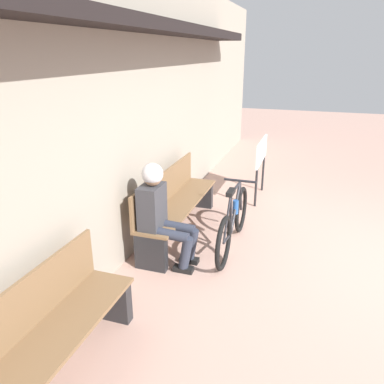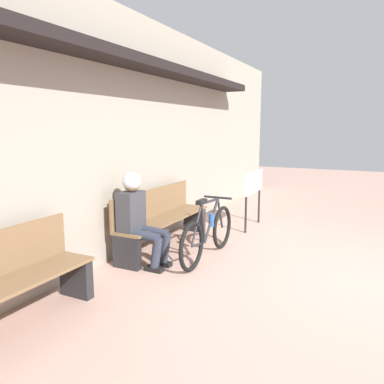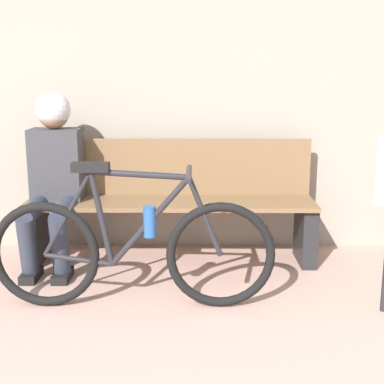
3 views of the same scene
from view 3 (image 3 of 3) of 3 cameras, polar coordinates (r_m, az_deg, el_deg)
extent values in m
cube|color=#9E9384|center=(3.98, -4.72, 17.09)|extent=(12.00, 0.12, 3.20)
cube|color=brown|center=(3.65, -2.33, -1.16)|extent=(1.96, 0.42, 0.03)
cube|color=brown|center=(3.79, -2.22, 2.70)|extent=(1.96, 0.03, 0.40)
cube|color=#232326|center=(3.86, -16.28, -4.21)|extent=(0.10, 0.36, 0.40)
cube|color=#232326|center=(3.78, 12.01, -4.36)|extent=(0.10, 0.36, 0.40)
torus|color=black|center=(3.08, -15.39, -6.48)|extent=(0.60, 0.05, 0.60)
torus|color=black|center=(2.97, 3.07, -6.76)|extent=(0.60, 0.05, 0.60)
cylinder|color=#232328|center=(2.86, -5.59, 1.87)|extent=(0.53, 0.03, 0.06)
cylinder|color=#232328|center=(2.92, -4.53, -3.17)|extent=(0.45, 0.03, 0.51)
cylinder|color=#232328|center=(2.95, -9.62, -2.84)|extent=(0.13, 0.03, 0.53)
cylinder|color=#232328|center=(3.05, -12.00, -7.06)|extent=(0.37, 0.03, 0.08)
cylinder|color=#232328|center=(2.98, -13.14, -2.30)|extent=(0.29, 0.02, 0.48)
cylinder|color=#232328|center=(2.90, 1.40, -2.68)|extent=(0.20, 0.03, 0.45)
cube|color=black|center=(2.90, -10.78, 2.63)|extent=(0.20, 0.07, 0.05)
cylinder|color=#232328|center=(2.85, -0.34, 1.97)|extent=(0.03, 0.40, 0.03)
cylinder|color=#235199|center=(2.92, -4.53, -3.17)|extent=(0.07, 0.07, 0.17)
cylinder|color=#2D3342|center=(3.60, -16.50, -1.78)|extent=(0.11, 0.41, 0.13)
cylinder|color=#2D3342|center=(3.49, -17.12, -5.50)|extent=(0.11, 0.17, 0.38)
cube|color=black|center=(3.58, -16.77, -8.50)|extent=(0.10, 0.22, 0.06)
cylinder|color=#2D3342|center=(3.55, -13.40, -1.82)|extent=(0.11, 0.41, 0.13)
cylinder|color=#2D3342|center=(3.44, -13.93, -5.60)|extent=(0.11, 0.17, 0.38)
cube|color=black|center=(3.53, -13.63, -8.64)|extent=(0.10, 0.22, 0.06)
cube|color=#38383D|center=(3.75, -14.21, 2.87)|extent=(0.34, 0.22, 0.49)
sphere|color=#9E7556|center=(3.69, -14.57, 8.07)|extent=(0.20, 0.20, 0.20)
sphere|color=silver|center=(3.69, -14.60, 8.53)|extent=(0.23, 0.23, 0.23)
camera|label=1|loc=(4.89, -67.77, 16.44)|focal=35.00mm
camera|label=2|loc=(4.75, -79.79, 7.20)|focal=35.00mm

